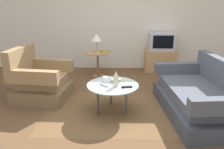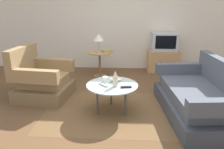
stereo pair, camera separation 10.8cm
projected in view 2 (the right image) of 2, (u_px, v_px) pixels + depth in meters
name	position (u px, v px, depth m)	size (l,w,h in m)	color
ground_plane	(120.00, 111.00, 3.66)	(16.00, 16.00, 0.00)	brown
back_wall	(123.00, 16.00, 5.63)	(9.00, 0.12, 2.70)	beige
area_rug	(112.00, 111.00, 3.65)	(2.19, 1.59, 0.00)	brown
armchair	(41.00, 81.00, 4.10)	(1.00, 0.98, 0.94)	brown
couch	(201.00, 98.00, 3.45)	(1.11, 1.82, 0.85)	#3E424B
coffee_table	(112.00, 87.00, 3.51)	(0.82, 0.82, 0.47)	#B2C6C1
side_table	(100.00, 59.00, 5.19)	(0.55, 0.55, 0.60)	tan
tv_stand	(163.00, 61.00, 5.63)	(0.77, 0.43, 0.55)	tan
television	(164.00, 42.00, 5.48)	(0.61, 0.42, 0.43)	#B7B7BC
table_lamp	(99.00, 38.00, 5.04)	(0.25, 0.25, 0.42)	#9E937A
vase	(115.00, 79.00, 3.38)	(0.07, 0.07, 0.25)	beige
mug	(105.00, 79.00, 3.59)	(0.14, 0.09, 0.09)	white
bowl	(116.00, 80.00, 3.61)	(0.18, 0.18, 0.06)	tan
tv_remote_dark	(126.00, 87.00, 3.37)	(0.17, 0.08, 0.02)	black
tv_remote_silver	(104.00, 85.00, 3.45)	(0.14, 0.15, 0.02)	#B2B2B7
book	(107.00, 51.00, 5.15)	(0.26, 0.23, 0.02)	olive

